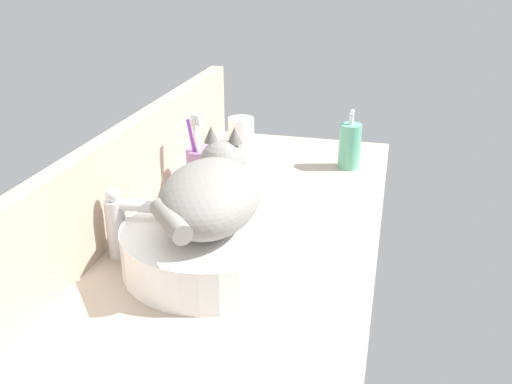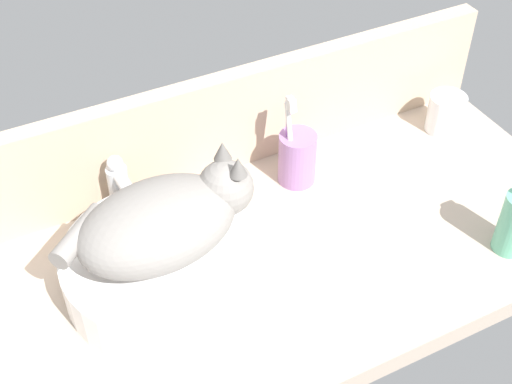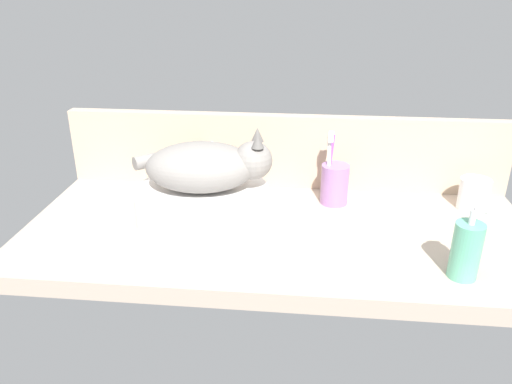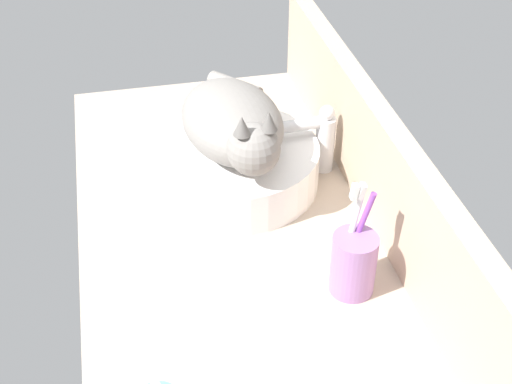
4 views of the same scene
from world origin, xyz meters
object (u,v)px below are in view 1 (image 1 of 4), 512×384
object	(u,v)px
cat	(211,192)
sink_basin	(211,246)
water_glass	(241,133)
soap_dispenser	(350,146)
toothbrush_cup	(201,169)
faucet	(122,220)

from	to	relation	value
cat	sink_basin	bearing A→B (deg)	-170.39
cat	water_glass	bearing A→B (deg)	10.83
cat	soap_dispenser	world-z (taller)	cat
soap_dispenser	toothbrush_cup	distance (cm)	39.10
sink_basin	faucet	distance (cm)	16.82
water_glass	sink_basin	bearing A→B (deg)	-169.20
faucet	toothbrush_cup	world-z (taller)	toothbrush_cup
sink_basin	soap_dispenser	distance (cm)	57.61
faucet	soap_dispenser	size ratio (longest dim) A/B	0.93
faucet	water_glass	size ratio (longest dim) A/B	1.74
sink_basin	water_glass	size ratio (longest dim) A/B	4.01
soap_dispenser	sink_basin	bearing A→B (deg)	160.89
toothbrush_cup	water_glass	size ratio (longest dim) A/B	2.39
sink_basin	faucet	bearing A→B (deg)	92.62
cat	toothbrush_cup	xyz separation A→B (cm)	(29.69, 12.26, -8.15)
sink_basin	cat	distance (cm)	9.74
sink_basin	cat	xyz separation A→B (cm)	(1.35, 0.23, 9.64)
cat	soap_dispenser	size ratio (longest dim) A/B	2.21
sink_basin	cat	bearing A→B (deg)	9.61
cat	faucet	bearing A→B (deg)	97.38
sink_basin	water_glass	world-z (taller)	same
cat	soap_dispenser	xyz separation A→B (cm)	(53.06, -19.08, -7.70)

